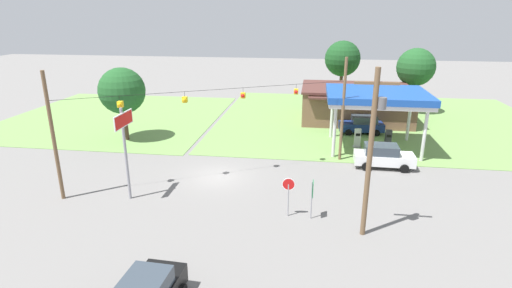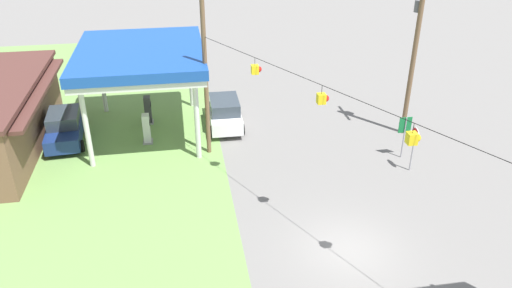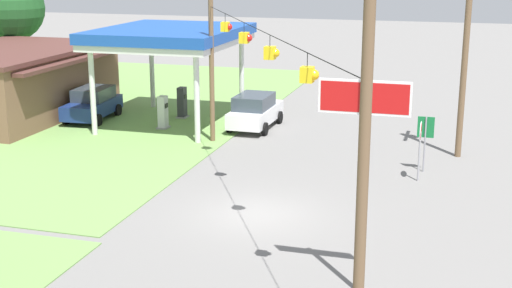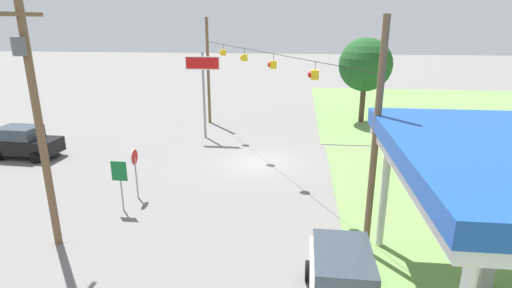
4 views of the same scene
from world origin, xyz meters
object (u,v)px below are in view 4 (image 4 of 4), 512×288
(fuel_pump_near, at_px, (485,265))
(stop_sign_overhead, at_px, (203,78))
(car_at_pumps_front, at_px, (342,283))
(car_on_crossroad, at_px, (24,142))
(tree_west_verge, at_px, (365,65))
(stop_sign_roadside, at_px, (135,163))
(utility_pole_main, at_px, (36,113))
(route_sign, at_px, (120,176))

(fuel_pump_near, xyz_separation_m, stop_sign_overhead, (-15.90, -12.79, 3.55))
(car_at_pumps_front, height_order, car_on_crossroad, car_on_crossroad)
(fuel_pump_near, xyz_separation_m, tree_west_verge, (-21.85, -0.75, 3.93))
(stop_sign_overhead, bearing_deg, car_at_pumps_front, 25.01)
(car_on_crossroad, relative_size, stop_sign_roadside, 1.74)
(stop_sign_roadside, height_order, utility_pole_main, utility_pole_main)
(car_at_pumps_front, bearing_deg, stop_sign_roadside, -126.70)
(car_on_crossroad, relative_size, utility_pole_main, 0.47)
(car_on_crossroad, height_order, tree_west_verge, tree_west_verge)
(fuel_pump_near, height_order, stop_sign_roadside, stop_sign_roadside)
(stop_sign_overhead, bearing_deg, tree_west_verge, 116.32)
(car_at_pumps_front, distance_m, car_on_crossroad, 21.98)
(fuel_pump_near, height_order, tree_west_verge, tree_west_verge)
(car_at_pumps_front, height_order, utility_pole_main, utility_pole_main)
(fuel_pump_near, distance_m, tree_west_verge, 22.22)
(fuel_pump_near, height_order, stop_sign_overhead, stop_sign_overhead)
(stop_sign_roadside, bearing_deg, tree_west_verge, -38.23)
(fuel_pump_near, relative_size, tree_west_verge, 0.26)
(tree_west_verge, bearing_deg, route_sign, -36.20)
(stop_sign_overhead, height_order, utility_pole_main, utility_pole_main)
(fuel_pump_near, relative_size, stop_sign_overhead, 0.29)
(fuel_pump_near, distance_m, utility_pole_main, 15.86)
(stop_sign_overhead, relative_size, tree_west_verge, 0.89)
(stop_sign_overhead, distance_m, tree_west_verge, 13.44)
(fuel_pump_near, distance_m, stop_sign_overhead, 20.71)
(car_on_crossroad, distance_m, stop_sign_overhead, 12.13)
(route_sign, bearing_deg, stop_sign_overhead, 174.99)
(utility_pole_main, height_order, tree_west_verge, utility_pole_main)
(car_on_crossroad, height_order, stop_sign_roadside, stop_sign_roadside)
(fuel_pump_near, bearing_deg, tree_west_verge, -178.04)
(fuel_pump_near, height_order, utility_pole_main, utility_pole_main)
(stop_sign_roadside, bearing_deg, car_at_pumps_front, -127.46)
(route_sign, relative_size, utility_pole_main, 0.26)
(tree_west_verge, bearing_deg, utility_pole_main, -34.83)
(car_on_crossroad, xyz_separation_m, tree_west_verge, (-11.40, 22.33, 3.78))
(stop_sign_roadside, relative_size, stop_sign_overhead, 0.41)
(stop_sign_roadside, distance_m, tree_west_verge, 21.16)
(route_sign, bearing_deg, car_on_crossroad, -125.02)
(tree_west_verge, bearing_deg, stop_sign_roadside, -38.23)
(car_at_pumps_front, relative_size, car_on_crossroad, 1.07)
(stop_sign_overhead, xyz_separation_m, tree_west_verge, (-5.96, 12.04, 0.37))
(car_at_pumps_front, xyz_separation_m, tree_west_verge, (-23.40, 3.91, 3.82))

